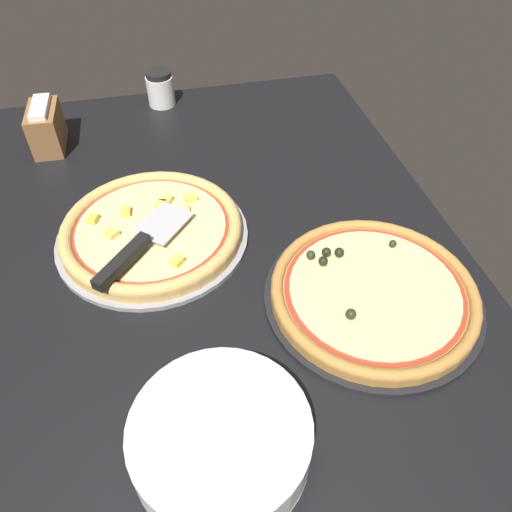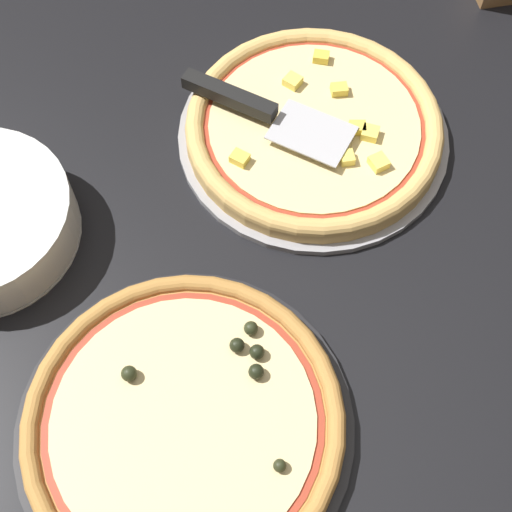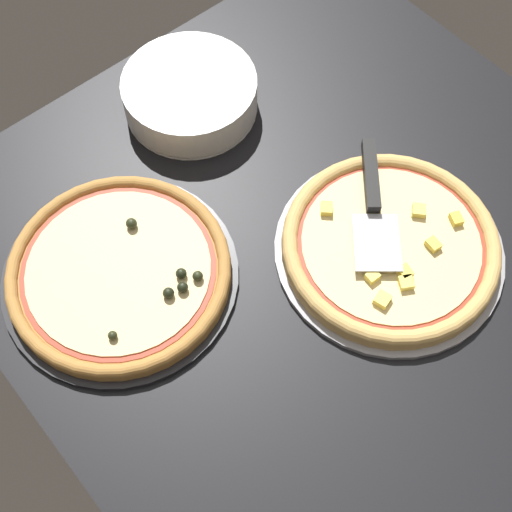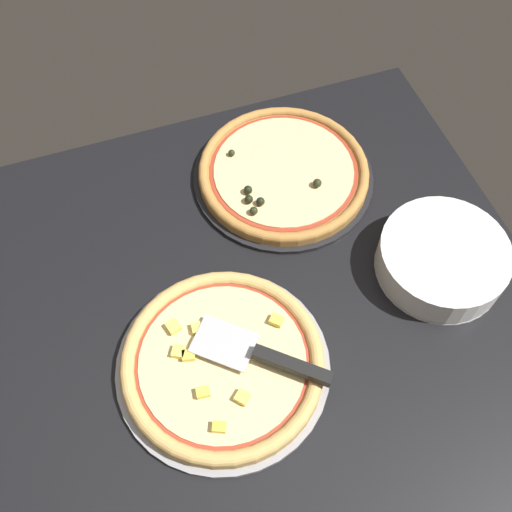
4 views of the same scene
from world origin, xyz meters
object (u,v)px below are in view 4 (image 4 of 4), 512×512
(pizza_back, at_px, (283,172))
(plate_stack, at_px, (442,259))
(pizza_front, at_px, (222,362))
(serving_spatula, at_px, (276,360))

(pizza_back, distance_m, plate_stack, 0.37)
(pizza_front, height_order, pizza_back, pizza_back)
(pizza_back, bearing_deg, plate_stack, -56.00)
(pizza_front, bearing_deg, serving_spatula, -23.19)
(pizza_back, distance_m, serving_spatula, 0.43)
(pizza_back, relative_size, plate_stack, 1.47)
(pizza_front, height_order, serving_spatula, serving_spatula)
(pizza_front, bearing_deg, plate_stack, 7.14)
(pizza_front, distance_m, pizza_back, 0.44)
(serving_spatula, height_order, plate_stack, plate_stack)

